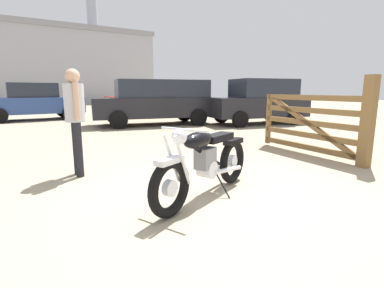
{
  "coord_description": "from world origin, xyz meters",
  "views": [
    {
      "loc": [
        -1.85,
        -3.12,
        1.33
      ],
      "look_at": [
        -0.07,
        0.63,
        0.57
      ],
      "focal_mm": 27.03,
      "sensor_mm": 36.0,
      "label": 1
    }
  ],
  "objects_px": {
    "white_estate_far": "(157,101)",
    "bystander": "(75,111)",
    "blue_hatchback_right": "(259,101)",
    "red_hatchback_near": "(33,102)",
    "timber_gate": "(321,123)",
    "vintage_motorcycle": "(205,163)",
    "silver_sedan_mid": "(147,100)"
  },
  "relations": [
    {
      "from": "timber_gate",
      "to": "red_hatchback_near",
      "type": "bearing_deg",
      "value": 23.88
    },
    {
      "from": "timber_gate",
      "to": "blue_hatchback_right",
      "type": "xyz_separation_m",
      "value": [
        2.68,
        5.34,
        0.21
      ]
    },
    {
      "from": "blue_hatchback_right",
      "to": "vintage_motorcycle",
      "type": "bearing_deg",
      "value": 53.64
    },
    {
      "from": "timber_gate",
      "to": "silver_sedan_mid",
      "type": "height_order",
      "value": "silver_sedan_mid"
    },
    {
      "from": "blue_hatchback_right",
      "to": "red_hatchback_near",
      "type": "distance_m",
      "value": 10.1
    },
    {
      "from": "white_estate_far",
      "to": "blue_hatchback_right",
      "type": "bearing_deg",
      "value": 164.09
    },
    {
      "from": "timber_gate",
      "to": "blue_hatchback_right",
      "type": "height_order",
      "value": "blue_hatchback_right"
    },
    {
      "from": "silver_sedan_mid",
      "to": "blue_hatchback_right",
      "type": "bearing_deg",
      "value": 106.61
    },
    {
      "from": "white_estate_far",
      "to": "blue_hatchback_right",
      "type": "distance_m",
      "value": 4.08
    },
    {
      "from": "bystander",
      "to": "silver_sedan_mid",
      "type": "xyz_separation_m",
      "value": [
        4.38,
        10.76,
        -0.18
      ]
    },
    {
      "from": "red_hatchback_near",
      "to": "white_estate_far",
      "type": "bearing_deg",
      "value": 129.05
    },
    {
      "from": "white_estate_far",
      "to": "red_hatchback_near",
      "type": "relative_size",
      "value": 1.1
    },
    {
      "from": "red_hatchback_near",
      "to": "timber_gate",
      "type": "bearing_deg",
      "value": 109.02
    },
    {
      "from": "vintage_motorcycle",
      "to": "white_estate_far",
      "type": "relative_size",
      "value": 0.38
    },
    {
      "from": "timber_gate",
      "to": "white_estate_far",
      "type": "xyz_separation_m",
      "value": [
        -1.11,
        6.85,
        0.24
      ]
    },
    {
      "from": "bystander",
      "to": "timber_gate",
      "type": "bearing_deg",
      "value": 165.22
    },
    {
      "from": "timber_gate",
      "to": "silver_sedan_mid",
      "type": "xyz_separation_m",
      "value": [
        -0.14,
        11.47,
        0.13
      ]
    },
    {
      "from": "bystander",
      "to": "white_estate_far",
      "type": "height_order",
      "value": "white_estate_far"
    },
    {
      "from": "white_estate_far",
      "to": "vintage_motorcycle",
      "type": "bearing_deg",
      "value": 81.16
    },
    {
      "from": "bystander",
      "to": "blue_hatchback_right",
      "type": "xyz_separation_m",
      "value": [
        7.2,
        4.64,
        -0.1
      ]
    },
    {
      "from": "white_estate_far",
      "to": "bystander",
      "type": "bearing_deg",
      "value": 66.7
    },
    {
      "from": "timber_gate",
      "to": "bystander",
      "type": "height_order",
      "value": "bystander"
    },
    {
      "from": "vintage_motorcycle",
      "to": "silver_sedan_mid",
      "type": "xyz_separation_m",
      "value": [
        3.01,
        12.48,
        0.38
      ]
    },
    {
      "from": "vintage_motorcycle",
      "to": "bystander",
      "type": "relative_size",
      "value": 1.12
    },
    {
      "from": "bystander",
      "to": "silver_sedan_mid",
      "type": "relative_size",
      "value": 0.38
    },
    {
      "from": "timber_gate",
      "to": "red_hatchback_near",
      "type": "xyz_separation_m",
      "value": [
        -5.64,
        11.07,
        0.13
      ]
    },
    {
      "from": "vintage_motorcycle",
      "to": "blue_hatchback_right",
      "type": "relative_size",
      "value": 0.46
    },
    {
      "from": "vintage_motorcycle",
      "to": "red_hatchback_near",
      "type": "height_order",
      "value": "red_hatchback_near"
    },
    {
      "from": "bystander",
      "to": "red_hatchback_near",
      "type": "relative_size",
      "value": 0.38
    },
    {
      "from": "vintage_motorcycle",
      "to": "bystander",
      "type": "height_order",
      "value": "bystander"
    },
    {
      "from": "bystander",
      "to": "red_hatchback_near",
      "type": "height_order",
      "value": "red_hatchback_near"
    },
    {
      "from": "vintage_motorcycle",
      "to": "bystander",
      "type": "bearing_deg",
      "value": -81.36
    }
  ]
}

